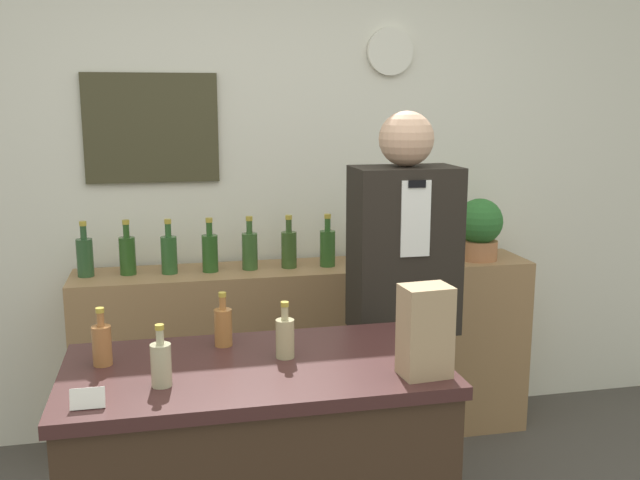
{
  "coord_description": "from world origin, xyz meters",
  "views": [
    {
      "loc": [
        -0.52,
        -1.63,
        1.73
      ],
      "look_at": [
        0.08,
        1.1,
        1.17
      ],
      "focal_mm": 40.0,
      "sensor_mm": 36.0,
      "label": 1
    }
  ],
  "objects": [
    {
      "name": "shelf_bottle_8",
      "position": [
        0.63,
        1.75,
        1.01
      ],
      "size": [
        0.08,
        0.08,
        0.26
      ],
      "color": "#2B4A1C",
      "rests_on": "back_shelf"
    },
    {
      "name": "shelf_bottle_5",
      "position": [
        0.06,
        1.74,
        1.01
      ],
      "size": [
        0.08,
        0.08,
        0.26
      ],
      "color": "#344F21",
      "rests_on": "back_shelf"
    },
    {
      "name": "shelf_bottle_3",
      "position": [
        -0.33,
        1.74,
        1.01
      ],
      "size": [
        0.08,
        0.08,
        0.26
      ],
      "color": "#28511F",
      "rests_on": "back_shelf"
    },
    {
      "name": "shelf_bottle_6",
      "position": [
        0.25,
        1.73,
        1.01
      ],
      "size": [
        0.08,
        0.08,
        0.26
      ],
      "color": "#2D5622",
      "rests_on": "back_shelf"
    },
    {
      "name": "price_card_left",
      "position": [
        -0.74,
        0.22,
        0.95
      ],
      "size": [
        0.09,
        0.02,
        0.06
      ],
      "color": "white",
      "rests_on": "display_counter"
    },
    {
      "name": "counter_bottle_3",
      "position": [
        -0.17,
        0.49,
        0.99
      ],
      "size": [
        0.06,
        0.06,
        0.18
      ],
      "color": "tan",
      "rests_on": "display_counter"
    },
    {
      "name": "shelf_bottle_7",
      "position": [
        0.44,
        1.76,
        1.01
      ],
      "size": [
        0.08,
        0.08,
        0.26
      ],
      "color": "#274A1F",
      "rests_on": "back_shelf"
    },
    {
      "name": "shelf_bottle_9",
      "position": [
        0.83,
        1.74,
        1.01
      ],
      "size": [
        0.08,
        0.08,
        0.26
      ],
      "color": "#304C2B",
      "rests_on": "back_shelf"
    },
    {
      "name": "shelf_bottle_1",
      "position": [
        -0.71,
        1.77,
        1.01
      ],
      "size": [
        0.08,
        0.08,
        0.26
      ],
      "color": "#284E1D",
      "rests_on": "back_shelf"
    },
    {
      "name": "back_wall",
      "position": [
        -0.0,
        2.0,
        1.35
      ],
      "size": [
        5.2,
        0.09,
        2.7
      ],
      "color": "silver",
      "rests_on": "ground_plane"
    },
    {
      "name": "shopkeeper",
      "position": [
        0.42,
        1.08,
        0.84
      ],
      "size": [
        0.42,
        0.27,
        1.68
      ],
      "color": "black",
      "rests_on": "ground_plane"
    },
    {
      "name": "shelf_bottle_0",
      "position": [
        -0.9,
        1.77,
        1.01
      ],
      "size": [
        0.08,
        0.08,
        0.26
      ],
      "color": "#2A4E2A",
      "rests_on": "back_shelf"
    },
    {
      "name": "shelf_bottle_4",
      "position": [
        -0.13,
        1.75,
        1.01
      ],
      "size": [
        0.08,
        0.08,
        0.26
      ],
      "color": "#335727",
      "rests_on": "back_shelf"
    },
    {
      "name": "potted_plant",
      "position": [
        1.05,
        1.72,
        1.08
      ],
      "size": [
        0.24,
        0.24,
        0.32
      ],
      "color": "#B27047",
      "rests_on": "back_shelf"
    },
    {
      "name": "counter_bottle_0",
      "position": [
        -0.73,
        0.54,
        0.99
      ],
      "size": [
        0.06,
        0.06,
        0.18
      ],
      "color": "#A06436",
      "rests_on": "display_counter"
    },
    {
      "name": "back_shelf",
      "position": [
        0.16,
        1.75,
        0.46
      ],
      "size": [
        2.28,
        0.38,
        0.91
      ],
      "color": "#9E754C",
      "rests_on": "ground_plane"
    },
    {
      "name": "paper_bag",
      "position": [
        0.21,
        0.25,
        1.06
      ],
      "size": [
        0.15,
        0.12,
        0.27
      ],
      "color": "tan",
      "rests_on": "display_counter"
    },
    {
      "name": "counter_bottle_2",
      "position": [
        -0.35,
        0.64,
        0.99
      ],
      "size": [
        0.06,
        0.06,
        0.18
      ],
      "color": "#A56835",
      "rests_on": "display_counter"
    },
    {
      "name": "shelf_bottle_2",
      "position": [
        -0.52,
        1.75,
        1.01
      ],
      "size": [
        0.08,
        0.08,
        0.26
      ],
      "color": "#2B5627",
      "rests_on": "back_shelf"
    },
    {
      "name": "counter_bottle_1",
      "position": [
        -0.55,
        0.34,
        0.99
      ],
      "size": [
        0.06,
        0.06,
        0.18
      ],
      "color": "tan",
      "rests_on": "display_counter"
    }
  ]
}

